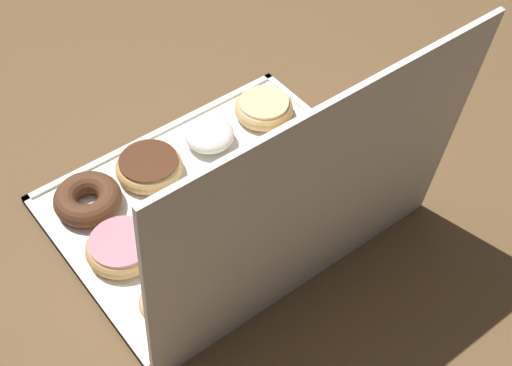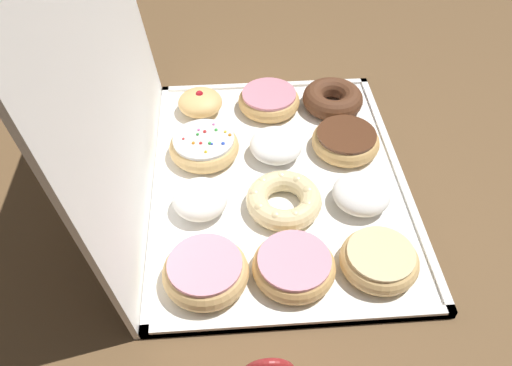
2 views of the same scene
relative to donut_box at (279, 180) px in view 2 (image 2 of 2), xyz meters
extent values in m
plane|color=brown|center=(0.00, 0.00, -0.01)|extent=(3.00, 3.00, 0.00)
cube|color=white|center=(0.00, 0.00, 0.00)|extent=(0.53, 0.41, 0.01)
cube|color=white|center=(0.00, -0.20, 0.00)|extent=(0.53, 0.01, 0.01)
cube|color=white|center=(0.00, 0.20, 0.00)|extent=(0.53, 0.01, 0.01)
cube|color=white|center=(-0.26, 0.00, 0.00)|extent=(0.01, 0.41, 0.01)
cube|color=white|center=(0.26, 0.00, 0.00)|extent=(0.01, 0.41, 0.01)
cube|color=white|center=(0.00, 0.23, 0.20)|extent=(0.53, 0.05, 0.42)
torus|color=#E5B770|center=(-0.18, -0.12, 0.02)|extent=(0.11, 0.11, 0.03)
cylinder|color=beige|center=(-0.18, -0.12, 0.04)|extent=(0.09, 0.09, 0.01)
ellipsoid|color=white|center=(-0.06, -0.12, 0.03)|extent=(0.09, 0.09, 0.04)
torus|color=tan|center=(0.06, -0.12, 0.02)|extent=(0.12, 0.12, 0.03)
cylinder|color=#59331E|center=(0.06, -0.12, 0.04)|extent=(0.10, 0.10, 0.01)
torus|color=#59331E|center=(0.18, -0.12, 0.02)|extent=(0.11, 0.11, 0.04)
torus|color=tan|center=(-0.19, 0.00, 0.02)|extent=(0.11, 0.11, 0.03)
cylinder|color=pink|center=(-0.19, 0.00, 0.04)|extent=(0.10, 0.10, 0.01)
torus|color=beige|center=(-0.06, 0.00, 0.02)|extent=(0.12, 0.12, 0.03)
sphere|color=beige|center=(-0.02, 0.00, 0.03)|extent=(0.02, 0.02, 0.02)
sphere|color=beige|center=(-0.03, 0.03, 0.03)|extent=(0.02, 0.02, 0.02)
sphere|color=beige|center=(-0.06, 0.04, 0.03)|extent=(0.02, 0.02, 0.02)
sphere|color=beige|center=(-0.08, 0.04, 0.03)|extent=(0.02, 0.02, 0.02)
sphere|color=beige|center=(-0.10, 0.02, 0.03)|extent=(0.02, 0.02, 0.02)
sphere|color=beige|center=(-0.10, -0.01, 0.03)|extent=(0.02, 0.02, 0.02)
sphere|color=beige|center=(-0.08, -0.03, 0.03)|extent=(0.02, 0.02, 0.02)
sphere|color=beige|center=(-0.06, -0.04, 0.03)|extent=(0.02, 0.02, 0.02)
sphere|color=beige|center=(-0.03, -0.02, 0.03)|extent=(0.02, 0.02, 0.02)
ellipsoid|color=white|center=(0.06, 0.00, 0.03)|extent=(0.09, 0.09, 0.04)
torus|color=tan|center=(0.19, 0.00, 0.02)|extent=(0.11, 0.11, 0.03)
cylinder|color=pink|center=(0.19, 0.00, 0.04)|extent=(0.10, 0.10, 0.01)
torus|color=#E5B770|center=(-0.19, 0.12, 0.02)|extent=(0.12, 0.12, 0.04)
cylinder|color=pink|center=(-0.19, 0.12, 0.04)|extent=(0.10, 0.10, 0.01)
ellipsoid|color=white|center=(-0.06, 0.13, 0.03)|extent=(0.08, 0.08, 0.04)
torus|color=#E5B770|center=(0.07, 0.12, 0.02)|extent=(0.12, 0.12, 0.03)
cylinder|color=white|center=(0.07, 0.12, 0.04)|extent=(0.10, 0.10, 0.01)
sphere|color=yellow|center=(0.08, 0.08, 0.04)|extent=(0.00, 0.00, 0.00)
sphere|color=blue|center=(0.05, 0.09, 0.04)|extent=(0.01, 0.01, 0.01)
sphere|color=blue|center=(0.05, 0.11, 0.04)|extent=(0.00, 0.00, 0.00)
sphere|color=green|center=(0.05, 0.11, 0.04)|extent=(0.01, 0.01, 0.01)
sphere|color=yellow|center=(0.03, 0.12, 0.04)|extent=(0.01, 0.01, 0.01)
sphere|color=pink|center=(0.09, 0.13, 0.04)|extent=(0.01, 0.01, 0.01)
sphere|color=orange|center=(0.07, 0.08, 0.04)|extent=(0.01, 0.01, 0.01)
sphere|color=pink|center=(0.10, 0.10, 0.04)|extent=(0.00, 0.00, 0.00)
sphere|color=red|center=(0.08, 0.12, 0.04)|extent=(0.01, 0.01, 0.01)
sphere|color=orange|center=(0.05, 0.14, 0.04)|extent=(0.01, 0.01, 0.01)
sphere|color=green|center=(0.07, 0.13, 0.04)|extent=(0.01, 0.01, 0.01)
sphere|color=green|center=(0.08, 0.10, 0.04)|extent=(0.01, 0.01, 0.01)
sphere|color=red|center=(0.07, 0.15, 0.04)|extent=(0.00, 0.00, 0.00)
sphere|color=red|center=(0.05, 0.12, 0.04)|extent=(0.01, 0.01, 0.01)
ellipsoid|color=#E5B770|center=(0.19, 0.13, 0.02)|extent=(0.08, 0.08, 0.04)
sphere|color=#B21923|center=(0.19, 0.13, 0.04)|extent=(0.01, 0.01, 0.01)
camera|label=1|loc=(0.44, 0.67, 0.94)|focal=51.83mm
camera|label=2|loc=(-0.58, 0.08, 0.59)|focal=35.77mm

